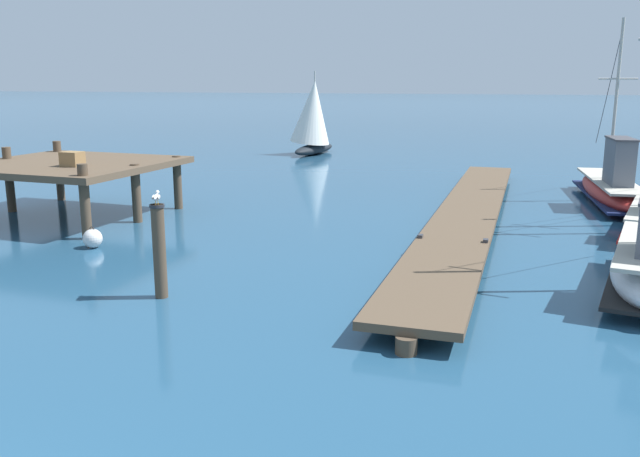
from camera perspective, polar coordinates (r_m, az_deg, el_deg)
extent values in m
cube|color=brown|center=(20.96, 12.54, 1.40)|extent=(2.24, 20.93, 0.16)
cylinder|color=#4C3D2D|center=(11.04, 7.37, -9.86)|extent=(0.36, 0.36, 0.29)
cylinder|color=#4C3D2D|center=(15.94, 10.76, -2.87)|extent=(0.36, 0.36, 0.29)
cylinder|color=#4C3D2D|center=(21.00, 12.51, 0.80)|extent=(0.36, 0.36, 0.29)
cylinder|color=#4C3D2D|center=(26.13, 13.59, 3.03)|extent=(0.36, 0.36, 0.29)
cylinder|color=#4C3D2D|center=(31.29, 14.31, 4.53)|extent=(0.36, 0.36, 0.29)
cube|color=#333338|center=(16.97, 8.56, -0.65)|extent=(0.12, 0.20, 0.08)
cube|color=#333338|center=(16.80, 13.95, -1.01)|extent=(0.12, 0.20, 0.08)
ellipsoid|color=#AD2823|center=(26.19, 23.48, 2.96)|extent=(2.00, 7.34, 0.83)
cube|color=#B2AD9E|center=(26.13, 23.55, 3.77)|extent=(1.78, 6.60, 0.08)
cube|color=#19234C|center=(26.22, 23.44, 2.56)|extent=(2.01, 7.19, 0.08)
cube|color=#565B66|center=(24.98, 24.19, 5.21)|extent=(0.82, 1.82, 1.52)
cube|color=#3D3D42|center=(24.91, 24.35, 7.00)|extent=(0.88, 1.97, 0.06)
cylinder|color=#B2ADA3|center=(26.26, 23.95, 10.01)|extent=(0.11, 0.11, 5.59)
cylinder|color=#B2ADA3|center=(26.25, 24.09, 11.59)|extent=(1.31, 0.16, 0.06)
cylinder|color=#333338|center=(27.73, 23.37, 10.72)|extent=(0.25, 2.90, 4.13)
cube|color=brown|center=(22.77, -20.67, 5.09)|extent=(6.20, 5.92, 0.20)
cylinder|color=#4C3D2D|center=(19.48, -19.43, 2.17)|extent=(0.28, 0.28, 2.10)
cylinder|color=#4C3D2D|center=(26.23, -21.38, 4.62)|extent=(0.28, 0.28, 2.16)
cylinder|color=#4C3D2D|center=(23.28, -12.06, 3.87)|extent=(0.28, 0.28, 1.82)
cylinder|color=#4C3D2D|center=(24.53, -25.00, 3.80)|extent=(0.28, 0.28, 2.16)
cylinder|color=#4C3D2D|center=(21.35, -15.41, 2.92)|extent=(0.28, 0.28, 1.82)
cube|color=olive|center=(21.53, -20.38, 5.58)|extent=(0.63, 0.52, 0.44)
cylinder|color=#4C3D2D|center=(13.80, -13.55, -1.92)|extent=(0.26, 0.26, 1.93)
cylinder|color=#28282D|center=(13.60, -13.75, 1.89)|extent=(0.30, 0.30, 0.06)
cylinder|color=gold|center=(13.59, -13.87, 2.16)|extent=(0.01, 0.01, 0.07)
cylinder|color=gold|center=(13.58, -13.66, 2.16)|extent=(0.01, 0.01, 0.07)
ellipsoid|color=white|center=(13.57, -13.79, 2.59)|extent=(0.20, 0.30, 0.13)
ellipsoid|color=silver|center=(13.56, -14.03, 2.62)|extent=(0.10, 0.24, 0.09)
ellipsoid|color=#383838|center=(13.45, -14.11, 2.51)|extent=(0.04, 0.07, 0.04)
ellipsoid|color=silver|center=(13.54, -13.58, 2.62)|extent=(0.10, 0.24, 0.09)
ellipsoid|color=#383838|center=(13.43, -13.69, 2.52)|extent=(0.04, 0.07, 0.04)
cone|color=white|center=(13.42, -13.91, 2.48)|extent=(0.09, 0.10, 0.07)
sphere|color=white|center=(13.66, -13.71, 3.03)|extent=(0.08, 0.08, 0.08)
cone|color=gold|center=(13.71, -13.67, 3.04)|extent=(0.04, 0.05, 0.02)
sphere|color=silver|center=(18.53, -18.83, -0.81)|extent=(0.51, 0.51, 0.51)
torus|color=black|center=(18.48, -18.89, -0.05)|extent=(0.14, 0.02, 0.14)
ellipsoid|color=black|center=(39.71, -0.50, 6.80)|extent=(1.74, 4.74, 0.60)
cylinder|color=#B2ADA3|center=(39.63, -0.45, 10.26)|extent=(0.08, 0.08, 4.19)
cone|color=silver|center=(39.32, -0.66, 9.94)|extent=(2.97, 2.67, 3.79)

